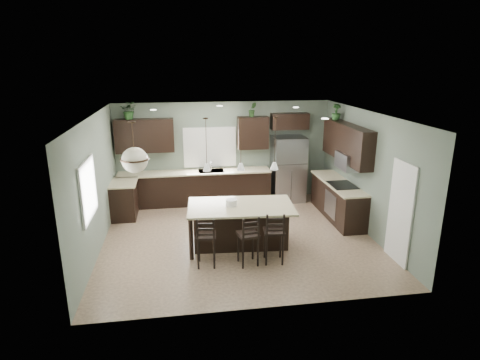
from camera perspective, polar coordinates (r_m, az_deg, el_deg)
name	(u,v)px	position (r m, az deg, el deg)	size (l,w,h in m)	color
ground	(238,237)	(9.25, -0.24, -8.18)	(6.00, 6.00, 0.00)	#9E8466
pantry_door	(400,213)	(8.46, 21.85, -4.38)	(0.04, 0.82, 2.04)	white
window_back	(210,147)	(11.31, -4.32, 4.69)	(1.35, 0.02, 1.00)	white
window_left	(87,190)	(8.05, -20.87, -1.32)	(0.02, 1.10, 1.00)	white
left_return_cabs	(124,200)	(10.67, -16.15, -2.80)	(0.60, 0.90, 0.90)	black
left_return_countertop	(123,183)	(10.53, -16.24, -0.38)	(0.66, 0.96, 0.04)	beige
back_lower_cabs	(195,188)	(11.29, -6.36, -1.16)	(4.20, 0.60, 0.90)	black
back_countertop	(195,172)	(11.14, -6.43, 1.11)	(4.20, 0.66, 0.04)	beige
sink_inset	(211,171)	(11.16, -4.13, 1.28)	(0.70, 0.45, 0.01)	gray
faucet	(211,166)	(11.09, -4.13, 1.96)	(0.02, 0.02, 0.28)	silver
back_upper_left	(145,136)	(11.09, -13.40, 6.15)	(1.55, 0.34, 0.90)	black
back_upper_right	(253,133)	(11.24, 1.85, 6.73)	(0.85, 0.34, 0.90)	black
fridge_header	(290,121)	(11.43, 7.10, 8.30)	(1.05, 0.34, 0.45)	black
right_lower_cabs	(337,200)	(10.56, 13.70, -2.82)	(0.60, 2.35, 0.90)	black
right_countertop	(338,183)	(10.41, 13.77, -0.38)	(0.66, 2.35, 0.04)	beige
cooktop	(342,185)	(10.16, 14.36, -0.70)	(0.58, 0.75, 0.02)	black
wall_oven_front	(330,205)	(10.21, 12.68, -3.43)	(0.01, 0.72, 0.60)	gray
right_upper_cabs	(347,142)	(10.22, 14.94, 5.18)	(0.34, 2.35, 0.90)	black
microwave	(348,161)	(10.04, 15.13, 2.63)	(0.40, 0.75, 0.40)	gray
refrigerator	(288,169)	(11.47, 6.87, 1.57)	(0.90, 0.74, 1.85)	#9898A0
kitchen_island	(241,226)	(8.70, 0.11, -6.51)	(2.23, 1.27, 0.92)	black
serving_dish	(231,203)	(8.49, -1.24, -3.24)	(0.24, 0.24, 0.14)	white
bar_stool_left	(206,241)	(7.89, -4.83, -8.65)	(0.39, 0.39, 1.04)	black
bar_stool_center	(248,240)	(7.91, 1.15, -8.50)	(0.39, 0.39, 1.04)	black
bar_stool_right	(274,237)	(8.01, 4.84, -8.04)	(0.40, 0.40, 1.08)	black
pendant_left	(206,145)	(8.14, -4.82, 5.02)	(0.17, 0.17, 1.10)	silver
pendant_center	(241,144)	(8.16, 0.12, 5.11)	(0.17, 0.17, 1.10)	silver
pendant_right	(275,144)	(8.25, 4.99, 5.17)	(0.17, 0.17, 1.10)	silver
chandelier	(134,147)	(7.88, -14.88, 4.51)	(0.54, 0.54, 1.00)	beige
plant_back_left	(129,110)	(11.00, -15.49, 9.53)	(0.42, 0.37, 0.47)	#22481F
plant_back_right	(252,109)	(11.11, 1.78, 9.99)	(0.22, 0.18, 0.40)	#26471F
plant_right_wall	(336,112)	(10.77, 13.53, 9.39)	(0.23, 0.23, 0.42)	#295726
room_shell	(238,166)	(8.67, -0.25, 2.07)	(6.00, 6.00, 6.00)	slate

